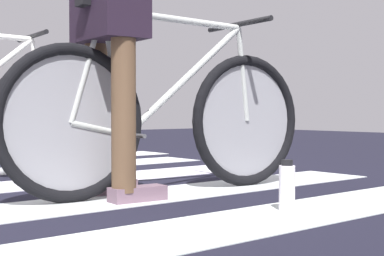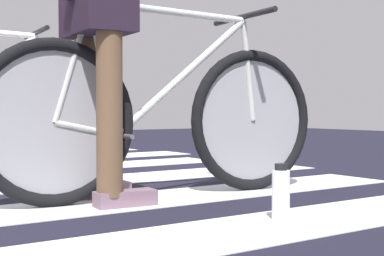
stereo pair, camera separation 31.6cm
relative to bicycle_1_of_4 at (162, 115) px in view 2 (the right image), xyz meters
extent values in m
torus|color=black|center=(-0.50, 0.04, -0.03)|extent=(0.72, 0.12, 0.72)
torus|color=black|center=(0.51, -0.04, -0.03)|extent=(0.72, 0.12, 0.72)
cylinder|color=gray|center=(-0.50, 0.04, -0.03)|extent=(0.61, 0.06, 0.61)
cylinder|color=gray|center=(0.51, -0.04, -0.03)|extent=(0.61, 0.06, 0.61)
cylinder|color=#B6BBB7|center=(0.05, 0.00, 0.48)|extent=(0.80, 0.10, 0.05)
cylinder|color=#B6BBB7|center=(0.11, -0.01, 0.19)|extent=(0.70, 0.10, 0.59)
cylinder|color=#B6BBB7|center=(-0.28, 0.02, 0.20)|extent=(0.16, 0.05, 0.59)
cylinder|color=#B6BBB7|center=(-0.36, 0.03, -0.06)|extent=(0.29, 0.05, 0.09)
cylinder|color=#B6BBB7|center=(-0.42, 0.04, 0.23)|extent=(0.19, 0.04, 0.53)
cylinder|color=#B6BBB7|center=(0.48, -0.04, 0.22)|extent=(0.09, 0.04, 0.50)
cylinder|color=black|center=(0.45, -0.04, 0.49)|extent=(0.07, 0.52, 0.03)
cylinder|color=#4C4C51|center=(-0.22, 0.02, -0.09)|extent=(0.05, 0.34, 0.02)
cylinder|color=brown|center=(-0.30, 0.17, 0.13)|extent=(0.11, 0.11, 0.92)
cylinder|color=brown|center=(-0.33, -0.11, 0.13)|extent=(0.11, 0.11, 0.92)
cube|color=black|center=(-0.31, 0.03, 0.49)|extent=(0.25, 0.43, 0.28)
cube|color=#715766|center=(-0.23, 0.16, -0.35)|extent=(0.27, 0.12, 0.07)
cube|color=#715766|center=(-0.26, -0.12, -0.35)|extent=(0.27, 0.12, 0.07)
torus|color=black|center=(-0.14, 1.13, -0.03)|extent=(0.72, 0.12, 0.72)
cylinder|color=gray|center=(-0.14, 1.13, -0.03)|extent=(0.60, 0.06, 0.61)
cylinder|color=white|center=(-0.17, 1.13, 0.22)|extent=(0.09, 0.04, 0.50)
cylinder|color=black|center=(-0.20, 1.14, 0.49)|extent=(0.08, 0.52, 0.03)
cylinder|color=white|center=(0.08, -0.71, -0.29)|extent=(0.07, 0.07, 0.19)
cylinder|color=black|center=(0.08, -0.71, -0.18)|extent=(0.05, 0.05, 0.02)
camera|label=1|loc=(-1.71, -2.26, 0.03)|focal=53.39mm
camera|label=2|loc=(-1.39, -2.26, 0.03)|focal=53.39mm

